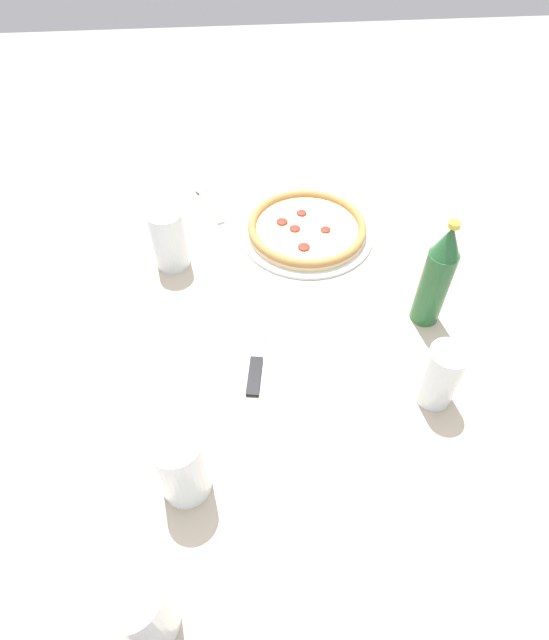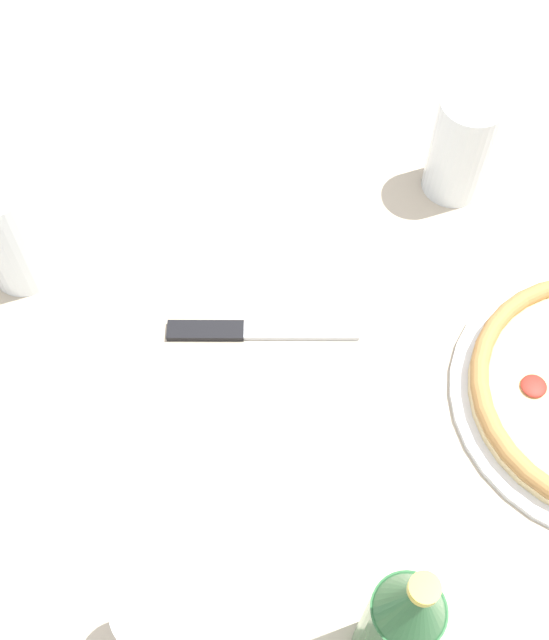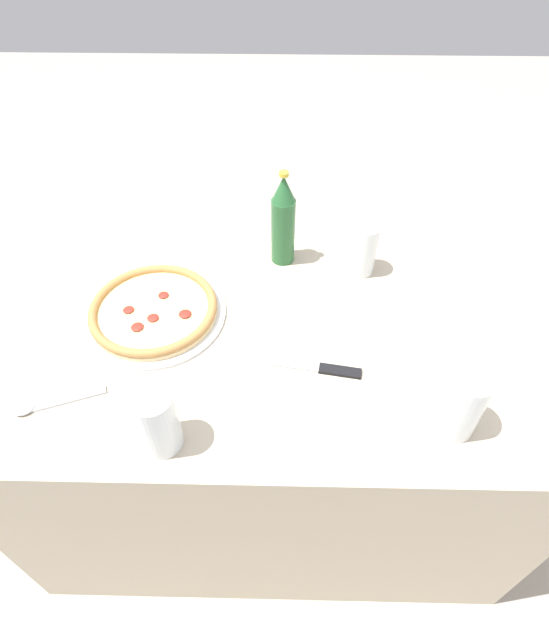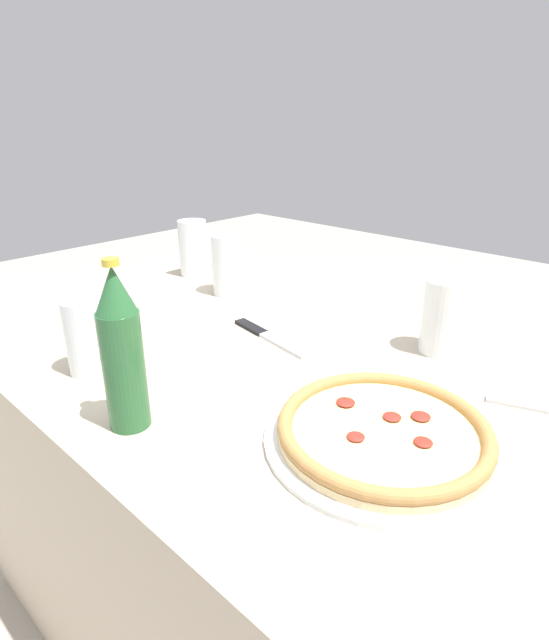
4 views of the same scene
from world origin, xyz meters
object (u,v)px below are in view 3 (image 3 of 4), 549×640
object	(u,v)px
glass_mango_juice	(363,251)
knife	(314,367)
glass_cola	(461,405)
spoon	(46,404)
beer_bottle	(283,221)
pizza_salami	(154,310)
glass_orange_juice	(157,422)

from	to	relation	value
glass_mango_juice	knife	world-z (taller)	glass_mango_juice
glass_cola	spoon	bearing A→B (deg)	-2.08
beer_bottle	knife	distance (m)	0.40
beer_bottle	knife	size ratio (longest dim) A/B	1.13
pizza_salami	beer_bottle	distance (m)	0.39
beer_bottle	glass_mango_juice	bearing A→B (deg)	168.30
pizza_salami	glass_cola	world-z (taller)	glass_cola
glass_mango_juice	pizza_salami	bearing A→B (deg)	19.30
pizza_salami	beer_bottle	xyz separation A→B (m)	(-0.30, -0.22, 0.11)
pizza_salami	glass_mango_juice	distance (m)	0.54
glass_mango_juice	glass_cola	distance (m)	0.49
beer_bottle	glass_orange_juice	bearing A→B (deg)	67.92
glass_mango_juice	knife	xyz separation A→B (m)	(0.13, 0.33, -0.06)
pizza_salami	glass_cola	xyz separation A→B (m)	(-0.64, 0.29, 0.05)
beer_bottle	spoon	distance (m)	0.69
glass_cola	beer_bottle	xyz separation A→B (m)	(0.34, -0.51, 0.05)
knife	spoon	bearing A→B (deg)	11.01
spoon	glass_cola	bearing A→B (deg)	177.92
glass_orange_juice	glass_cola	world-z (taller)	glass_cola
glass_cola	spoon	distance (m)	0.82
glass_orange_juice	spoon	distance (m)	0.27
glass_mango_juice	beer_bottle	bearing A→B (deg)	-11.70
glass_orange_juice	knife	bearing A→B (deg)	-148.11
pizza_salami	beer_bottle	world-z (taller)	beer_bottle
pizza_salami	knife	xyz separation A→B (m)	(-0.38, 0.15, -0.01)
glass_mango_juice	spoon	distance (m)	0.81
glass_orange_juice	glass_mango_juice	distance (m)	0.67
beer_bottle	knife	bearing A→B (deg)	100.85
glass_cola	knife	world-z (taller)	glass_cola
pizza_salami	beer_bottle	size ratio (longest dim) A/B	1.31
pizza_salami	glass_mango_juice	bearing A→B (deg)	-160.70
glass_orange_juice	glass_mango_juice	size ratio (longest dim) A/B	1.06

